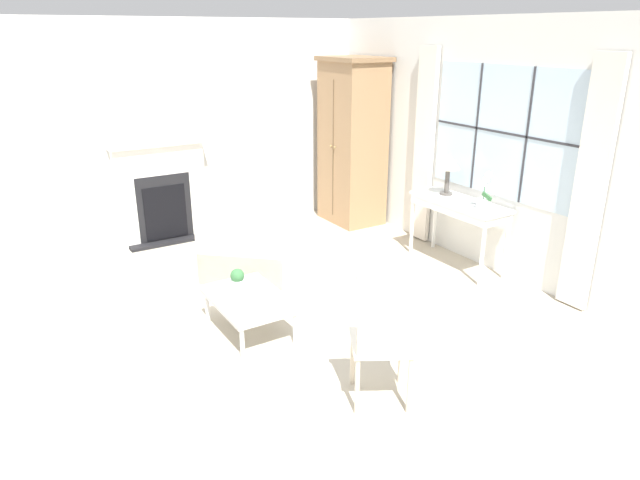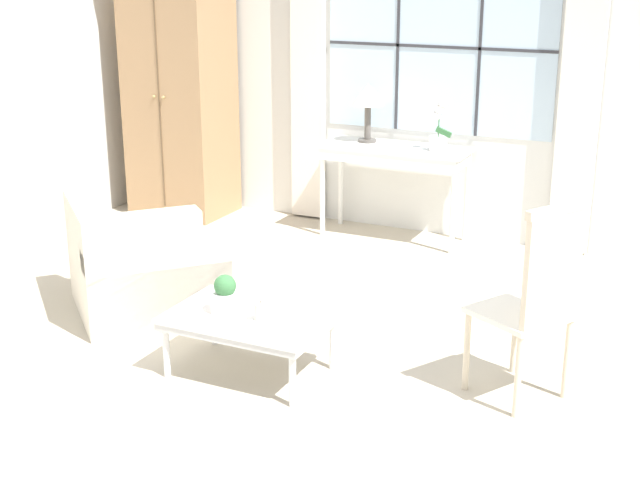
{
  "view_description": "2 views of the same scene",
  "coord_description": "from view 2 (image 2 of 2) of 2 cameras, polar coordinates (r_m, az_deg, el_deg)",
  "views": [
    {
      "loc": [
        4.29,
        -1.97,
        2.64
      ],
      "look_at": [
        0.18,
        0.56,
        0.87
      ],
      "focal_mm": 32.0,
      "sensor_mm": 36.0,
      "label": 1
    },
    {
      "loc": [
        2.34,
        -4.12,
        2.32
      ],
      "look_at": [
        0.28,
        0.18,
        0.78
      ],
      "focal_mm": 50.0,
      "sensor_mm": 36.0,
      "label": 2
    }
  ],
  "objects": [
    {
      "name": "pillar_candle",
      "position": [
        4.98,
        -3.81,
        -4.68
      ],
      "size": [
        0.11,
        0.11,
        0.12
      ],
      "color": "silver",
      "rests_on": "coffee_table"
    },
    {
      "name": "ground_plane",
      "position": [
        5.28,
        -3.59,
        -8.28
      ],
      "size": [
        14.0,
        14.0,
        0.0
      ],
      "primitive_type": "plane",
      "color": "#B2A893"
    },
    {
      "name": "coffee_table",
      "position": [
        5.12,
        -4.52,
        -5.19
      ],
      "size": [
        0.91,
        0.61,
        0.37
      ],
      "color": "silver",
      "rests_on": "ground_plane"
    },
    {
      "name": "armoire",
      "position": [
        8.28,
        -8.97,
        9.59
      ],
      "size": [
        0.93,
        0.7,
        2.31
      ],
      "color": "#93704C",
      "rests_on": "ground_plane"
    },
    {
      "name": "armchair_upholstered",
      "position": [
        6.15,
        -11.27,
        -1.98
      ],
      "size": [
        1.31,
        1.31,
        0.78
      ],
      "color": "beige",
      "rests_on": "ground_plane"
    },
    {
      "name": "potted_orchid",
      "position": [
        7.28,
        7.62,
        6.97
      ],
      "size": [
        0.19,
        0.15,
        0.43
      ],
      "color": "white",
      "rests_on": "console_table"
    },
    {
      "name": "console_table",
      "position": [
        7.48,
        4.81,
        5.35
      ],
      "size": [
        1.24,
        0.46,
        0.8
      ],
      "color": "white",
      "rests_on": "ground_plane"
    },
    {
      "name": "side_chair_wooden",
      "position": [
        4.8,
        13.7,
        -3.34
      ],
      "size": [
        0.6,
        0.6,
        1.13
      ],
      "color": "white",
      "rests_on": "ground_plane"
    },
    {
      "name": "table_lamp",
      "position": [
        7.53,
        3.09,
        9.09
      ],
      "size": [
        0.28,
        0.28,
        0.49
      ],
      "color": "#4C4742",
      "rests_on": "console_table"
    },
    {
      "name": "wall_back_windowed",
      "position": [
        7.58,
        7.59,
        10.67
      ],
      "size": [
        7.2,
        0.14,
        2.8
      ],
      "color": "silver",
      "rests_on": "ground_plane"
    },
    {
      "name": "potted_plant_small",
      "position": [
        5.08,
        -6.08,
        -3.44
      ],
      "size": [
        0.13,
        0.13,
        0.23
      ],
      "color": "white",
      "rests_on": "coffee_table"
    }
  ]
}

